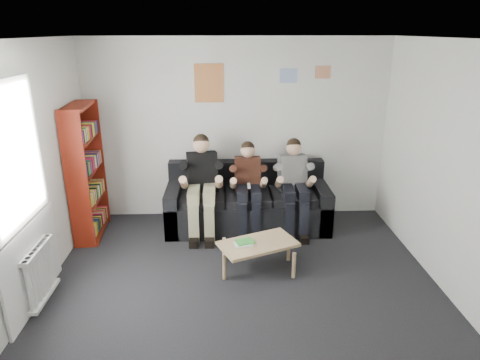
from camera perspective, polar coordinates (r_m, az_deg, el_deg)
The scene contains 14 objects.
room_shell at distance 4.07m, azimuth 0.69°, elevation -1.16°, with size 5.00×5.00×5.00m.
sofa at distance 6.36m, azimuth 0.98°, elevation -3.26°, with size 2.35×0.96×0.91m.
bookshelf at distance 6.22m, azimuth -19.77°, elevation 0.96°, with size 0.28×0.84×1.87m.
coffee_table at distance 5.21m, azimuth 2.42°, elevation -8.76°, with size 0.91×0.50×0.36m.
game_cases at distance 5.15m, azimuth 0.54°, elevation -8.37°, with size 0.23×0.19×0.03m.
person_left at distance 6.03m, azimuth -5.11°, elevation -0.82°, with size 0.43×0.91×1.41m.
person_middle at distance 6.05m, azimuth 1.10°, elevation -1.09°, with size 0.37×0.79×1.30m.
person_right at distance 6.12m, azimuth 7.23°, elevation -0.88°, with size 0.39×0.83×1.33m.
radiator at distance 5.08m, azimuth -25.03°, elevation -11.21°, with size 0.10×0.64×0.60m.
window at distance 4.82m, azimuth -26.98°, elevation -4.13°, with size 0.05×1.30×2.36m.
poster_large at distance 6.34m, azimuth -4.15°, elevation 12.76°, with size 0.42×0.01×0.55m, color gold.
poster_blue at distance 6.40m, azimuth 6.48°, elevation 13.65°, with size 0.25×0.01×0.20m, color #4182E0.
poster_pink at distance 6.48m, azimuth 11.00°, elevation 13.95°, with size 0.22×0.01×0.18m, color #E34784.
poster_sign at distance 6.37m, azimuth -9.77°, elevation 14.38°, with size 0.20×0.01×0.14m, color white.
Camera 1 is at (-0.20, -3.81, 2.78)m, focal length 32.00 mm.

